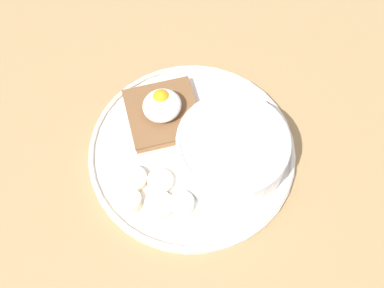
% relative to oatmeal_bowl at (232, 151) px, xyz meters
% --- Properties ---
extents(ground_plane, '(1.20, 1.20, 0.02)m').
position_rel_oatmeal_bowl_xyz_m(ground_plane, '(-0.04, 0.04, -0.05)').
color(ground_plane, '#987B4F').
rests_on(ground_plane, ground).
extents(plate, '(0.26, 0.26, 0.02)m').
position_rel_oatmeal_bowl_xyz_m(plate, '(-0.04, 0.04, -0.03)').
color(plate, silver).
rests_on(plate, ground_plane).
extents(oatmeal_bowl, '(0.14, 0.14, 0.06)m').
position_rel_oatmeal_bowl_xyz_m(oatmeal_bowl, '(0.00, 0.00, 0.00)').
color(oatmeal_bowl, white).
rests_on(oatmeal_bowl, plate).
extents(toast_slice, '(0.11, 0.11, 0.02)m').
position_rel_oatmeal_bowl_xyz_m(toast_slice, '(-0.04, 0.10, -0.02)').
color(toast_slice, brown).
rests_on(toast_slice, plate).
extents(poached_egg, '(0.05, 0.05, 0.03)m').
position_rel_oatmeal_bowl_xyz_m(poached_egg, '(-0.04, 0.10, 0.00)').
color(poached_egg, white).
rests_on(poached_egg, toast_slice).
extents(banana_slice_front, '(0.05, 0.05, 0.01)m').
position_rel_oatmeal_bowl_xyz_m(banana_slice_front, '(-0.09, 0.02, -0.02)').
color(banana_slice_front, '#F9E3C8').
rests_on(banana_slice_front, plate).
extents(banana_slice_left, '(0.05, 0.05, 0.01)m').
position_rel_oatmeal_bowl_xyz_m(banana_slice_left, '(-0.11, -0.01, -0.02)').
color(banana_slice_left, beige).
rests_on(banana_slice_left, plate).
extents(banana_slice_back, '(0.04, 0.04, 0.01)m').
position_rel_oatmeal_bowl_xyz_m(banana_slice_back, '(-0.12, 0.04, -0.02)').
color(banana_slice_back, '#F4E4B5').
rests_on(banana_slice_back, plate).
extents(banana_slice_right, '(0.04, 0.04, 0.02)m').
position_rel_oatmeal_bowl_xyz_m(banana_slice_right, '(-0.08, -0.02, -0.02)').
color(banana_slice_right, '#F5F1C9').
rests_on(banana_slice_right, plate).
extents(banana_slice_inner, '(0.04, 0.04, 0.02)m').
position_rel_oatmeal_bowl_xyz_m(banana_slice_inner, '(-0.14, 0.01, -0.02)').
color(banana_slice_inner, '#FAEFC0').
rests_on(banana_slice_inner, plate).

